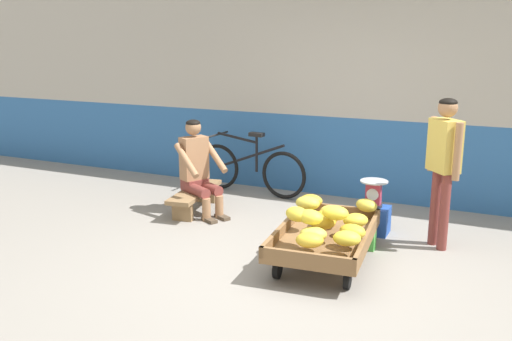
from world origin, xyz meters
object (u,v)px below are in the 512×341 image
object	(u,v)px
low_bench	(195,195)
bicycle_near_left	(250,168)
customer_adult	(444,156)
shopping_bag	(366,238)
weighing_scale	(374,193)
banana_cart	(325,238)
plastic_crate	(372,220)
vendor_seated	(198,168)

from	to	relation	value
low_bench	bicycle_near_left	size ratio (longest dim) A/B	0.68
customer_adult	shopping_bag	distance (m)	1.12
weighing_scale	shopping_bag	world-z (taller)	weighing_scale
banana_cart	shopping_bag	size ratio (longest dim) A/B	6.27
plastic_crate	customer_adult	xyz separation A→B (m)	(0.71, -0.14, 0.80)
vendor_seated	banana_cart	bearing A→B (deg)	-23.86
low_bench	weighing_scale	bearing A→B (deg)	3.32
customer_adult	low_bench	bearing A→B (deg)	179.79
plastic_crate	shopping_bag	size ratio (longest dim) A/B	1.50
vendor_seated	weighing_scale	xyz separation A→B (m)	(2.10, 0.17, -0.11)
vendor_seated	customer_adult	size ratio (longest dim) A/B	0.75
vendor_seated	weighing_scale	distance (m)	2.11
bicycle_near_left	shopping_bag	world-z (taller)	bicycle_near_left
customer_adult	shopping_bag	bearing A→B (deg)	-150.52
banana_cart	plastic_crate	xyz separation A→B (m)	(0.22, 1.00, -0.09)
customer_adult	vendor_seated	bearing A→B (deg)	-179.36
vendor_seated	plastic_crate	bearing A→B (deg)	4.61
plastic_crate	bicycle_near_left	distance (m)	2.08
banana_cart	vendor_seated	xyz separation A→B (m)	(-1.87, 0.83, 0.33)
weighing_scale	low_bench	bearing A→B (deg)	-176.68
bicycle_near_left	customer_adult	size ratio (longest dim) A/B	1.08
weighing_scale	bicycle_near_left	distance (m)	2.08
shopping_bag	vendor_seated	bearing A→B (deg)	171.15
weighing_scale	banana_cart	bearing A→B (deg)	-102.70
bicycle_near_left	customer_adult	world-z (taller)	customer_adult
low_bench	plastic_crate	bearing A→B (deg)	3.35
banana_cart	shopping_bag	bearing A→B (deg)	60.07
banana_cart	bicycle_near_left	xyz separation A→B (m)	(-1.66, 1.85, 0.11)
vendor_seated	shopping_bag	size ratio (longest dim) A/B	4.75
bicycle_near_left	banana_cart	bearing A→B (deg)	-48.12
vendor_seated	customer_adult	distance (m)	2.83
plastic_crate	customer_adult	distance (m)	1.08
low_bench	weighing_scale	world-z (taller)	weighing_scale
banana_cart	low_bench	world-z (taller)	banana_cart
low_bench	weighing_scale	xyz separation A→B (m)	(2.17, 0.13, 0.25)
bicycle_near_left	shopping_bag	xyz separation A→B (m)	(1.95, -1.36, -0.23)
bicycle_near_left	low_bench	bearing A→B (deg)	-106.21
weighing_scale	shopping_bag	size ratio (longest dim) A/B	1.25
weighing_scale	bicycle_near_left	size ratio (longest dim) A/B	0.18
plastic_crate	low_bench	bearing A→B (deg)	-176.65
banana_cart	plastic_crate	distance (m)	1.03
weighing_scale	customer_adult	size ratio (longest dim) A/B	0.20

